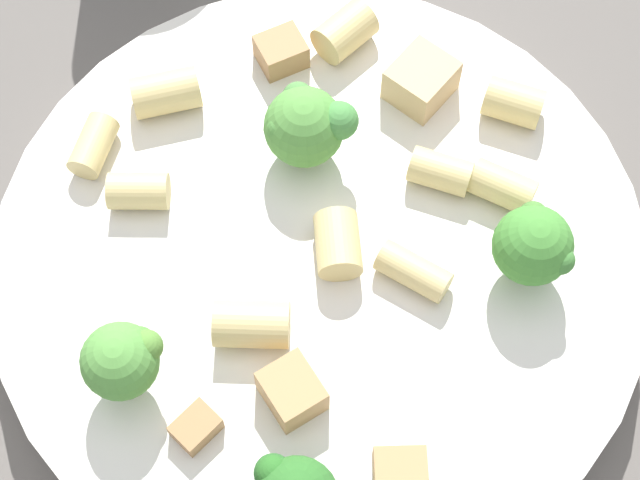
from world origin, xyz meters
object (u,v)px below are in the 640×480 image
object	(u,v)px
rigatoni_1	(337,247)
rigatoni_6	(413,271)
rigatoni_2	(345,32)
rigatoni_9	(503,187)
rigatoni_5	(138,191)
rigatoni_8	(252,324)
broccoli_floret_0	(534,245)
chicken_chunk_4	(281,389)
pasta_bowl	(320,264)
rigatoni_0	(440,172)
chicken_chunk_2	(421,80)
broccoli_floret_2	(305,125)
rigatoni_7	(514,102)
chicken_chunk_0	(400,471)
broccoli_floret_1	(124,359)
rigatoni_3	(93,146)
rigatoni_4	(166,93)
chicken_chunk_3	(281,52)
chicken_chunk_1	(196,427)

from	to	relation	value
rigatoni_1	rigatoni_6	xyz separation A→B (m)	(0.00, 0.03, -0.00)
rigatoni_2	rigatoni_9	size ratio (longest dim) A/B	0.96
rigatoni_5	rigatoni_8	bearing A→B (deg)	48.94
broccoli_floret_0	chicken_chunk_4	world-z (taller)	broccoli_floret_0
rigatoni_2	chicken_chunk_4	bearing A→B (deg)	0.75
pasta_bowl	rigatoni_8	bearing A→B (deg)	-26.99
pasta_bowl	rigatoni_0	xyz separation A→B (m)	(-0.04, 0.04, 0.02)
chicken_chunk_2	rigatoni_1	bearing A→B (deg)	-15.19
pasta_bowl	broccoli_floret_2	distance (m)	0.06
rigatoni_7	chicken_chunk_0	xyz separation A→B (m)	(0.16, -0.03, -0.00)
broccoli_floret_1	rigatoni_3	size ratio (longest dim) A/B	1.48
pasta_bowl	rigatoni_4	bearing A→B (deg)	-127.25
broccoli_floret_0	rigatoni_7	xyz separation A→B (m)	(-0.07, -0.01, -0.01)
rigatoni_9	chicken_chunk_3	xyz separation A→B (m)	(-0.05, -0.10, -0.00)
broccoli_floret_0	broccoli_floret_2	xyz separation A→B (m)	(-0.04, -0.09, -0.00)
rigatoni_4	rigatoni_8	xyz separation A→B (m)	(0.09, 0.06, 0.00)
broccoli_floret_2	rigatoni_2	bearing A→B (deg)	172.66
rigatoni_7	rigatoni_9	size ratio (longest dim) A/B	0.93
rigatoni_1	rigatoni_7	world-z (taller)	same
rigatoni_4	chicken_chunk_1	xyz separation A→B (m)	(0.14, 0.04, -0.00)
rigatoni_8	chicken_chunk_2	world-z (taller)	same
rigatoni_5	rigatoni_9	bearing A→B (deg)	100.44
broccoli_floret_0	rigatoni_8	world-z (taller)	broccoli_floret_0
rigatoni_7	rigatoni_1	bearing A→B (deg)	-38.30
chicken_chunk_0	chicken_chunk_4	world-z (taller)	chicken_chunk_4
broccoli_floret_1	rigatoni_1	distance (m)	0.09
broccoli_floret_0	rigatoni_0	xyz separation A→B (m)	(-0.03, -0.04, -0.01)
broccoli_floret_0	rigatoni_5	distance (m)	0.16
broccoli_floret_2	rigatoni_4	distance (m)	0.06
rigatoni_3	rigatoni_4	distance (m)	0.04
rigatoni_2	chicken_chunk_3	size ratio (longest dim) A/B	1.26
rigatoni_2	rigatoni_4	distance (m)	0.08
rigatoni_4	chicken_chunk_3	xyz separation A→B (m)	(-0.03, 0.04, -0.00)
broccoli_floret_2	rigatoni_9	size ratio (longest dim) A/B	1.42
chicken_chunk_2	chicken_chunk_1	bearing A→B (deg)	-21.07
rigatoni_4	chicken_chunk_3	distance (m)	0.05
rigatoni_7	rigatoni_6	bearing A→B (deg)	-20.71
rigatoni_8	rigatoni_3	bearing A→B (deg)	-129.95
rigatoni_1	chicken_chunk_4	world-z (taller)	rigatoni_1
broccoli_floret_1	rigatoni_8	world-z (taller)	broccoli_floret_1
pasta_bowl	chicken_chunk_3	world-z (taller)	chicken_chunk_3
chicken_chunk_0	broccoli_floret_1	bearing A→B (deg)	-100.52
chicken_chunk_2	chicken_chunk_3	bearing A→B (deg)	-95.68
rigatoni_3	rigatoni_7	xyz separation A→B (m)	(-0.05, 0.17, 0.00)
rigatoni_0	rigatoni_2	size ratio (longest dim) A/B	1.01
rigatoni_1	chicken_chunk_2	bearing A→B (deg)	164.81
rigatoni_1	rigatoni_2	distance (m)	0.10
rigatoni_5	chicken_chunk_3	distance (m)	0.09
rigatoni_4	rigatoni_2	bearing A→B (deg)	121.97
chicken_chunk_2	rigatoni_0	bearing A→B (deg)	17.85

